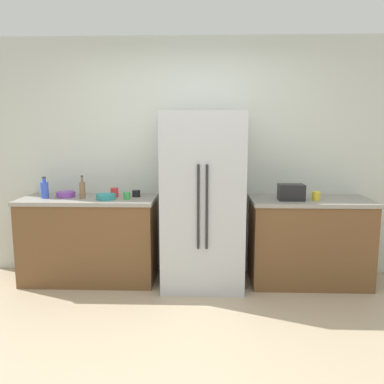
% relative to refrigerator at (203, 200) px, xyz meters
% --- Properties ---
extents(ground_plane, '(9.38, 9.38, 0.00)m').
position_rel_refrigerator_xyz_m(ground_plane, '(-0.14, -1.34, -0.90)').
color(ground_plane, tan).
extents(kitchen_back_panel, '(4.69, 0.10, 2.61)m').
position_rel_refrigerator_xyz_m(kitchen_back_panel, '(-0.14, 0.43, 0.41)').
color(kitchen_back_panel, silver).
rests_on(kitchen_back_panel, ground_plane).
extents(counter_left, '(1.42, 0.63, 0.91)m').
position_rel_refrigerator_xyz_m(counter_left, '(-1.21, 0.07, -0.44)').
color(counter_left, brown).
rests_on(counter_left, ground_plane).
extents(counter_right, '(1.24, 0.63, 0.91)m').
position_rel_refrigerator_xyz_m(counter_right, '(1.12, 0.07, -0.44)').
color(counter_right, brown).
rests_on(counter_right, ground_plane).
extents(refrigerator, '(0.83, 0.75, 1.79)m').
position_rel_refrigerator_xyz_m(refrigerator, '(0.00, 0.00, 0.00)').
color(refrigerator, '#B7BABF').
rests_on(refrigerator, ground_plane).
extents(toaster, '(0.26, 0.17, 0.16)m').
position_rel_refrigerator_xyz_m(toaster, '(0.90, -0.02, 0.09)').
color(toaster, black).
rests_on(toaster, counter_right).
extents(bottle_a, '(0.06, 0.06, 0.24)m').
position_rel_refrigerator_xyz_m(bottle_a, '(-1.26, 0.02, 0.10)').
color(bottle_a, brown).
rests_on(bottle_a, counter_left).
extents(bottle_b, '(0.08, 0.08, 0.23)m').
position_rel_refrigerator_xyz_m(bottle_b, '(-1.66, 0.03, 0.10)').
color(bottle_b, blue).
rests_on(bottle_b, counter_left).
extents(cup_a, '(0.09, 0.09, 0.07)m').
position_rel_refrigerator_xyz_m(cup_a, '(-0.72, 0.14, 0.04)').
color(cup_a, black).
rests_on(cup_a, counter_left).
extents(cup_b, '(0.09, 0.09, 0.09)m').
position_rel_refrigerator_xyz_m(cup_b, '(1.16, -0.00, 0.05)').
color(cup_b, yellow).
rests_on(cup_b, counter_right).
extents(cup_c, '(0.08, 0.08, 0.10)m').
position_rel_refrigerator_xyz_m(cup_c, '(-0.95, 0.12, 0.06)').
color(cup_c, red).
rests_on(cup_c, counter_left).
extents(cup_d, '(0.07, 0.07, 0.08)m').
position_rel_refrigerator_xyz_m(cup_d, '(-0.78, -0.02, 0.05)').
color(cup_d, green).
rests_on(cup_d, counter_left).
extents(bowl_a, '(0.20, 0.20, 0.06)m').
position_rel_refrigerator_xyz_m(bowl_a, '(-1.00, -0.04, 0.04)').
color(bowl_a, teal).
rests_on(bowl_a, counter_left).
extents(bowl_b, '(0.20, 0.20, 0.06)m').
position_rel_refrigerator_xyz_m(bowl_b, '(-1.46, 0.10, 0.04)').
color(bowl_b, purple).
rests_on(bowl_b, counter_left).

